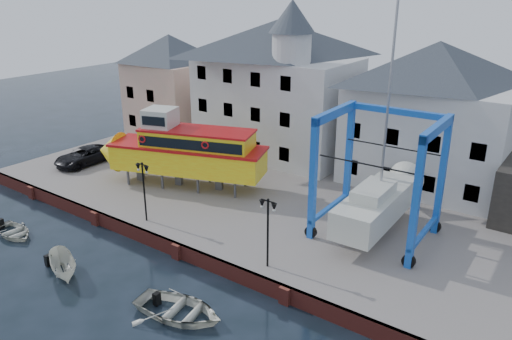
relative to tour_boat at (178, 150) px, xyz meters
The scene contains 14 objects.
ground 10.65m from the tour_boat, 47.06° to the right, with size 140.00×140.00×0.00m, color black.
hardstanding 8.43m from the tour_boat, 29.03° to the left, with size 44.00×22.00×1.00m, color slate.
quay_wall 10.40m from the tour_boat, 46.64° to the right, with size 44.00×0.47×1.00m.
building_pink 15.72m from the tour_boat, 136.32° to the left, with size 8.00×7.00×10.30m.
building_white_main 11.81m from the tour_boat, 80.42° to the left, with size 14.00×8.30×14.00m.
building_white_right 19.83m from the tour_boat, 36.71° to the left, with size 12.00×8.00×11.20m.
lamp_post_left 6.66m from the tour_boat, 65.57° to the right, with size 1.12×0.32×4.20m.
lamp_post_right 14.12m from the tour_boat, 25.40° to the right, with size 1.12×0.32×4.20m.
tour_boat is the anchor object (origin of this frame).
travel_lift 16.19m from the tour_boat, ahead, with size 7.19×10.06×15.10m.
van 10.56m from the tour_boat, behind, with size 2.51×5.44×1.51m, color black.
motorboat_a 13.36m from the tour_boat, 78.04° to the right, with size 1.35×3.60×1.39m, color silver.
motorboat_b 16.24m from the tour_boat, 46.31° to the right, with size 3.52×4.93×1.02m, color silver.
motorboat_d 13.01m from the tour_boat, 111.18° to the right, with size 2.58×3.61×0.75m, color silver.
Camera 1 is at (19.96, -19.23, 16.09)m, focal length 35.00 mm.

